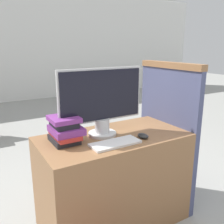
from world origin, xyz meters
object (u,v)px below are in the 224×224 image
book_stack (65,130)px  keyboard (115,143)px  monitor (102,101)px  mouse (143,136)px

book_stack → keyboard: bearing=-39.1°
keyboard → book_stack: book_stack is taller
monitor → book_stack: monitor is taller
mouse → monitor: bearing=136.8°
keyboard → mouse: size_ratio=3.59×
keyboard → mouse: mouse is taller
monitor → keyboard: 0.33m
monitor → mouse: bearing=-43.2°
monitor → mouse: (0.22, -0.21, -0.24)m
monitor → book_stack: (-0.29, 0.01, -0.17)m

